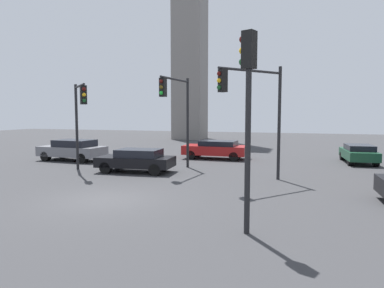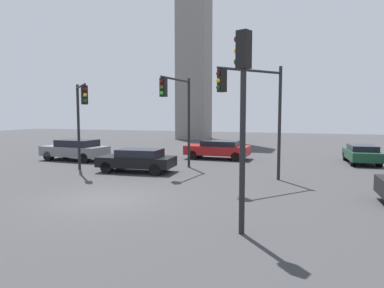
{
  "view_description": "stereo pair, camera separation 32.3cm",
  "coord_description": "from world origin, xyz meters",
  "px_view_note": "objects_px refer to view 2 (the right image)",
  "views": [
    {
      "loc": [
        7.36,
        -11.57,
        3.34
      ],
      "look_at": [
        1.91,
        5.01,
        1.82
      ],
      "focal_mm": 32.48,
      "sensor_mm": 36.0,
      "label": 1
    },
    {
      "loc": [
        7.66,
        -11.46,
        3.34
      ],
      "look_at": [
        1.91,
        5.01,
        1.82
      ],
      "focal_mm": 32.48,
      "sensor_mm": 36.0,
      "label": 2
    }
  ],
  "objects_px": {
    "traffic_light_1": "(243,95)",
    "car_5": "(362,153)",
    "car_2": "(137,160)",
    "car_4": "(218,149)",
    "traffic_light_2": "(81,109)",
    "traffic_light_4": "(177,103)",
    "car_0": "(75,149)",
    "traffic_light_3": "(254,99)"
  },
  "relations": [
    {
      "from": "traffic_light_2",
      "to": "traffic_light_4",
      "type": "bearing_deg",
      "value": 68.33
    },
    {
      "from": "traffic_light_1",
      "to": "car_2",
      "type": "distance_m",
      "value": 11.65
    },
    {
      "from": "car_0",
      "to": "car_5",
      "type": "xyz_separation_m",
      "value": [
        19.2,
        4.96,
        -0.11
      ]
    },
    {
      "from": "car_2",
      "to": "car_4",
      "type": "distance_m",
      "value": 7.72
    },
    {
      "from": "traffic_light_3",
      "to": "traffic_light_4",
      "type": "bearing_deg",
      "value": -76.57
    },
    {
      "from": "car_2",
      "to": "car_4",
      "type": "relative_size",
      "value": 0.95
    },
    {
      "from": "traffic_light_1",
      "to": "traffic_light_3",
      "type": "relative_size",
      "value": 0.98
    },
    {
      "from": "car_5",
      "to": "car_4",
      "type": "bearing_deg",
      "value": 90.39
    },
    {
      "from": "car_0",
      "to": "traffic_light_4",
      "type": "bearing_deg",
      "value": 170.25
    },
    {
      "from": "traffic_light_3",
      "to": "car_2",
      "type": "height_order",
      "value": "traffic_light_3"
    },
    {
      "from": "traffic_light_2",
      "to": "traffic_light_4",
      "type": "height_order",
      "value": "traffic_light_4"
    },
    {
      "from": "car_4",
      "to": "traffic_light_2",
      "type": "bearing_deg",
      "value": 54.69
    },
    {
      "from": "car_4",
      "to": "car_5",
      "type": "xyz_separation_m",
      "value": [
        9.74,
        0.79,
        -0.05
      ]
    },
    {
      "from": "car_0",
      "to": "car_2",
      "type": "distance_m",
      "value": 7.26
    },
    {
      "from": "car_0",
      "to": "car_4",
      "type": "height_order",
      "value": "car_0"
    },
    {
      "from": "traffic_light_3",
      "to": "car_0",
      "type": "bearing_deg",
      "value": -68.2
    },
    {
      "from": "traffic_light_1",
      "to": "car_5",
      "type": "relative_size",
      "value": 1.28
    },
    {
      "from": "traffic_light_2",
      "to": "car_5",
      "type": "relative_size",
      "value": 1.18
    },
    {
      "from": "traffic_light_4",
      "to": "car_5",
      "type": "height_order",
      "value": "traffic_light_4"
    },
    {
      "from": "traffic_light_3",
      "to": "car_4",
      "type": "relative_size",
      "value": 1.22
    },
    {
      "from": "traffic_light_3",
      "to": "traffic_light_4",
      "type": "relative_size",
      "value": 1.03
    },
    {
      "from": "traffic_light_4",
      "to": "car_0",
      "type": "xyz_separation_m",
      "value": [
        -8.62,
        1.85,
        -3.14
      ]
    },
    {
      "from": "traffic_light_1",
      "to": "car_5",
      "type": "distance_m",
      "value": 17.23
    },
    {
      "from": "traffic_light_1",
      "to": "car_2",
      "type": "height_order",
      "value": "traffic_light_1"
    },
    {
      "from": "traffic_light_4",
      "to": "car_4",
      "type": "relative_size",
      "value": 1.18
    },
    {
      "from": "traffic_light_4",
      "to": "car_4",
      "type": "xyz_separation_m",
      "value": [
        0.84,
        6.01,
        -3.2
      ]
    },
    {
      "from": "car_4",
      "to": "car_2",
      "type": "bearing_deg",
      "value": 68.5
    },
    {
      "from": "traffic_light_3",
      "to": "car_5",
      "type": "bearing_deg",
      "value": -173.7
    },
    {
      "from": "traffic_light_4",
      "to": "car_0",
      "type": "bearing_deg",
      "value": -95.89
    },
    {
      "from": "car_0",
      "to": "car_5",
      "type": "height_order",
      "value": "car_0"
    },
    {
      "from": "traffic_light_4",
      "to": "car_4",
      "type": "distance_m",
      "value": 6.86
    },
    {
      "from": "traffic_light_1",
      "to": "car_4",
      "type": "bearing_deg",
      "value": -51.58
    },
    {
      "from": "traffic_light_3",
      "to": "car_4",
      "type": "distance_m",
      "value": 9.74
    },
    {
      "from": "traffic_light_1",
      "to": "car_2",
      "type": "xyz_separation_m",
      "value": [
        -7.64,
        8.23,
        -3.12
      ]
    },
    {
      "from": "car_0",
      "to": "traffic_light_2",
      "type": "bearing_deg",
      "value": 134.29
    },
    {
      "from": "car_2",
      "to": "traffic_light_2",
      "type": "bearing_deg",
      "value": 13.77
    },
    {
      "from": "traffic_light_3",
      "to": "traffic_light_4",
      "type": "distance_m",
      "value": 5.28
    },
    {
      "from": "traffic_light_1",
      "to": "car_2",
      "type": "relative_size",
      "value": 1.25
    },
    {
      "from": "car_5",
      "to": "car_2",
      "type": "bearing_deg",
      "value": 118.07
    },
    {
      "from": "traffic_light_3",
      "to": "car_5",
      "type": "relative_size",
      "value": 1.31
    },
    {
      "from": "traffic_light_2",
      "to": "car_4",
      "type": "bearing_deg",
      "value": 99.26
    },
    {
      "from": "traffic_light_4",
      "to": "car_5",
      "type": "bearing_deg",
      "value": 128.97
    }
  ]
}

